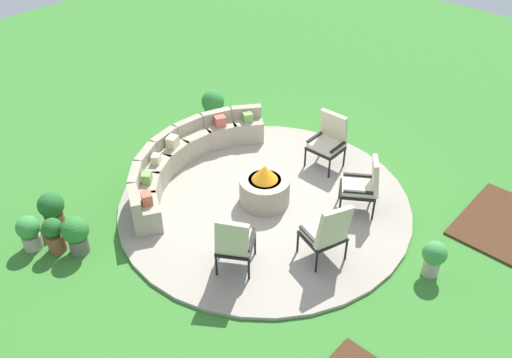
{
  "coord_description": "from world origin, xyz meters",
  "views": [
    {
      "loc": [
        -5.53,
        -4.78,
        6.05
      ],
      "look_at": [
        0.0,
        0.2,
        0.45
      ],
      "focal_mm": 37.75,
      "sensor_mm": 36.0,
      "label": 1
    }
  ],
  "objects_px": {
    "potted_plant_0": "(434,257)",
    "potted_plant_3": "(76,234)",
    "potted_plant_2": "(213,104)",
    "potted_plant_4": "(52,209)",
    "lounge_chair_front_left": "(234,241)",
    "potted_plant_5": "(54,234)",
    "lounge_chair_front_right": "(327,232)",
    "lounge_chair_back_left": "(364,184)",
    "fire_pit": "(265,188)",
    "potted_plant_1": "(29,231)",
    "lounge_chair_back_right": "(329,139)",
    "curved_stone_bench": "(184,158)"
  },
  "relations": [
    {
      "from": "fire_pit",
      "to": "lounge_chair_front_right",
      "type": "height_order",
      "value": "lounge_chair_front_right"
    },
    {
      "from": "lounge_chair_front_left",
      "to": "curved_stone_bench",
      "type": "bearing_deg",
      "value": 121.53
    },
    {
      "from": "lounge_chair_front_right",
      "to": "potted_plant_4",
      "type": "relative_size",
      "value": 1.72
    },
    {
      "from": "fire_pit",
      "to": "lounge_chair_back_left",
      "type": "xyz_separation_m",
      "value": [
        0.96,
        -1.36,
        0.23
      ]
    },
    {
      "from": "lounge_chair_back_right",
      "to": "potted_plant_4",
      "type": "relative_size",
      "value": 1.67
    },
    {
      "from": "lounge_chair_back_right",
      "to": "lounge_chair_back_left",
      "type": "bearing_deg",
      "value": 149.37
    },
    {
      "from": "fire_pit",
      "to": "potted_plant_5",
      "type": "relative_size",
      "value": 1.4
    },
    {
      "from": "curved_stone_bench",
      "to": "potted_plant_4",
      "type": "xyz_separation_m",
      "value": [
        -2.44,
        0.53,
        0.01
      ]
    },
    {
      "from": "lounge_chair_front_right",
      "to": "potted_plant_2",
      "type": "xyz_separation_m",
      "value": [
        1.88,
        4.36,
        -0.25
      ]
    },
    {
      "from": "potted_plant_4",
      "to": "fire_pit",
      "type": "bearing_deg",
      "value": -39.15
    },
    {
      "from": "potted_plant_2",
      "to": "potted_plant_4",
      "type": "distance_m",
      "value": 4.24
    },
    {
      "from": "potted_plant_0",
      "to": "potted_plant_3",
      "type": "relative_size",
      "value": 0.92
    },
    {
      "from": "potted_plant_1",
      "to": "potted_plant_2",
      "type": "bearing_deg",
      "value": 8.69
    },
    {
      "from": "lounge_chair_front_right",
      "to": "potted_plant_1",
      "type": "bearing_deg",
      "value": 146.09
    },
    {
      "from": "potted_plant_3",
      "to": "potted_plant_5",
      "type": "distance_m",
      "value": 0.37
    },
    {
      "from": "lounge_chair_back_right",
      "to": "potted_plant_3",
      "type": "xyz_separation_m",
      "value": [
        -4.49,
        1.53,
        -0.25
      ]
    },
    {
      "from": "potted_plant_3",
      "to": "potted_plant_1",
      "type": "bearing_deg",
      "value": 124.62
    },
    {
      "from": "potted_plant_3",
      "to": "potted_plant_5",
      "type": "relative_size",
      "value": 1.06
    },
    {
      "from": "potted_plant_4",
      "to": "lounge_chair_front_right",
      "type": "bearing_deg",
      "value": -58.87
    },
    {
      "from": "lounge_chair_front_left",
      "to": "lounge_chair_back_left",
      "type": "xyz_separation_m",
      "value": [
        2.46,
        -0.63,
        -0.02
      ]
    },
    {
      "from": "potted_plant_4",
      "to": "potted_plant_1",
      "type": "bearing_deg",
      "value": -158.3
    },
    {
      "from": "fire_pit",
      "to": "potted_plant_1",
      "type": "height_order",
      "value": "fire_pit"
    },
    {
      "from": "lounge_chair_back_right",
      "to": "potted_plant_1",
      "type": "height_order",
      "value": "lounge_chair_back_right"
    },
    {
      "from": "fire_pit",
      "to": "lounge_chair_back_left",
      "type": "distance_m",
      "value": 1.68
    },
    {
      "from": "lounge_chair_front_right",
      "to": "potted_plant_5",
      "type": "relative_size",
      "value": 1.77
    },
    {
      "from": "fire_pit",
      "to": "lounge_chair_front_right",
      "type": "xyz_separation_m",
      "value": [
        -0.43,
        -1.61,
        0.26
      ]
    },
    {
      "from": "lounge_chair_front_left",
      "to": "lounge_chair_back_right",
      "type": "height_order",
      "value": "lounge_chair_front_left"
    },
    {
      "from": "fire_pit",
      "to": "potted_plant_2",
      "type": "relative_size",
      "value": 1.27
    },
    {
      "from": "lounge_chair_front_right",
      "to": "potted_plant_3",
      "type": "bearing_deg",
      "value": 146.78
    },
    {
      "from": "lounge_chair_front_left",
      "to": "lounge_chair_front_right",
      "type": "height_order",
      "value": "lounge_chair_front_right"
    },
    {
      "from": "lounge_chair_front_left",
      "to": "potted_plant_1",
      "type": "relative_size",
      "value": 1.81
    },
    {
      "from": "fire_pit",
      "to": "potted_plant_3",
      "type": "bearing_deg",
      "value": 153.81
    },
    {
      "from": "lounge_chair_front_left",
      "to": "potted_plant_3",
      "type": "bearing_deg",
      "value": 179.74
    },
    {
      "from": "curved_stone_bench",
      "to": "potted_plant_1",
      "type": "xyz_separation_m",
      "value": [
        -2.97,
        0.32,
        -0.01
      ]
    },
    {
      "from": "lounge_chair_back_right",
      "to": "potted_plant_3",
      "type": "relative_size",
      "value": 1.62
    },
    {
      "from": "potted_plant_3",
      "to": "curved_stone_bench",
      "type": "bearing_deg",
      "value": 7.22
    },
    {
      "from": "potted_plant_0",
      "to": "potted_plant_1",
      "type": "distance_m",
      "value": 6.21
    },
    {
      "from": "potted_plant_3",
      "to": "potted_plant_5",
      "type": "bearing_deg",
      "value": 126.16
    },
    {
      "from": "potted_plant_2",
      "to": "potted_plant_4",
      "type": "bearing_deg",
      "value": -173.02
    },
    {
      "from": "curved_stone_bench",
      "to": "lounge_chair_front_right",
      "type": "bearing_deg",
      "value": -92.04
    },
    {
      "from": "potted_plant_1",
      "to": "potted_plant_5",
      "type": "bearing_deg",
      "value": -56.74
    },
    {
      "from": "lounge_chair_back_left",
      "to": "potted_plant_4",
      "type": "bearing_deg",
      "value": 101.34
    },
    {
      "from": "potted_plant_0",
      "to": "potted_plant_5",
      "type": "relative_size",
      "value": 0.98
    },
    {
      "from": "lounge_chair_back_left",
      "to": "potted_plant_0",
      "type": "height_order",
      "value": "lounge_chair_back_left"
    },
    {
      "from": "potted_plant_0",
      "to": "potted_plant_3",
      "type": "distance_m",
      "value": 5.44
    },
    {
      "from": "potted_plant_3",
      "to": "potted_plant_4",
      "type": "height_order",
      "value": "potted_plant_3"
    },
    {
      "from": "potted_plant_4",
      "to": "potted_plant_2",
      "type": "bearing_deg",
      "value": 6.98
    },
    {
      "from": "lounge_chair_front_left",
      "to": "potted_plant_5",
      "type": "relative_size",
      "value": 1.76
    },
    {
      "from": "potted_plant_0",
      "to": "potted_plant_2",
      "type": "xyz_separation_m",
      "value": [
        1.02,
        5.71,
        0.02
      ]
    },
    {
      "from": "potted_plant_1",
      "to": "lounge_chair_back_right",
      "type": "bearing_deg",
      "value": -23.74
    }
  ]
}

